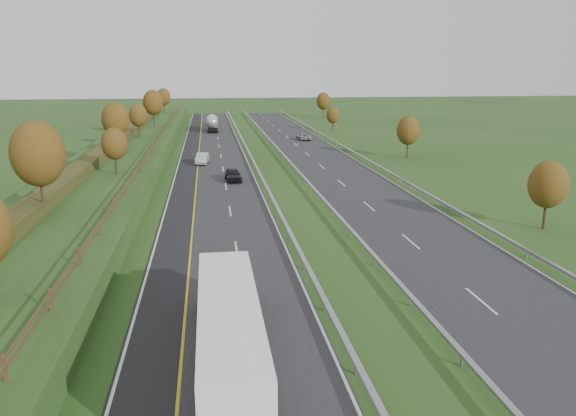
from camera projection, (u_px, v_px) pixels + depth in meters
The scene contains 19 objects.
ground at pixel (275, 173), 74.91m from camera, with size 400.00×400.00×0.00m, color #234318.
near_carriageway at pixel (214, 168), 78.61m from camera, with size 10.50×200.00×0.04m, color #242427.
far_carriageway at pixel (329, 165), 80.87m from camera, with size 10.50×200.00×0.04m, color #242427.
hard_shoulder at pixel (187, 169), 78.10m from camera, with size 3.00×200.00×0.04m, color black.
lane_markings at pixel (259, 167), 79.37m from camera, with size 26.75×200.00×0.01m.
embankment_left at pixel (118, 163), 76.60m from camera, with size 12.00×200.00×2.00m, color #234318.
hedge_left at pixel (102, 152), 75.96m from camera, with size 2.20×180.00×1.10m, color #2D3415.
fence_left at pixel (150, 150), 76.40m from camera, with size 0.12×189.06×1.20m.
median_barrier_near at pixel (254, 163), 79.25m from camera, with size 0.32×200.00×0.71m.
median_barrier_far at pixel (290, 162), 79.95m from camera, with size 0.32×200.00×0.71m.
outer_barrier_far at pixel (368, 160), 81.51m from camera, with size 0.32×200.00×0.71m.
trees_left at pixel (114, 126), 72.12m from camera, with size 6.64×164.30×7.66m.
trees_far at pixel (364, 118), 109.73m from camera, with size 8.45×118.60×7.12m.
box_lorry at pixel (228, 328), 25.00m from camera, with size 2.58×16.28×4.06m.
road_tanker at pixel (212, 122), 125.60m from camera, with size 2.40×11.22×3.46m.
car_dark_near at pixel (233, 175), 69.39m from camera, with size 1.84×4.57×1.56m, color black.
car_silver_mid at pixel (202, 158), 82.00m from camera, with size 1.64×4.69×1.55m, color #BABABF.
car_small_far at pixel (213, 122), 137.58m from camera, with size 2.12×5.22×1.52m, color #142341.
car_oncoming at pixel (303, 136), 109.50m from camera, with size 2.17×4.70×1.31m, color #9E9DA2.
Camera 1 is at (-0.61, -18.34, 13.55)m, focal length 35.00 mm.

